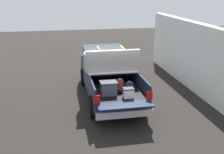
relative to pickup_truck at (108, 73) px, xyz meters
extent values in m
plane|color=black|center=(-0.36, 0.00, -0.97)|extent=(40.00, 40.00, 0.00)
cube|color=#162138|center=(-0.36, 0.00, -0.35)|extent=(5.50, 1.92, 0.46)
cube|color=black|center=(-1.56, 0.00, -0.10)|extent=(2.80, 1.80, 0.04)
cube|color=#162138|center=(-1.56, 0.93, 0.13)|extent=(2.80, 0.06, 0.50)
cube|color=#162138|center=(-1.56, -0.93, 0.13)|extent=(2.80, 0.06, 0.50)
cube|color=#162138|center=(-0.19, 0.00, 0.13)|extent=(0.06, 1.80, 0.50)
cube|color=#162138|center=(-3.23, 0.00, -0.10)|extent=(0.55, 1.80, 0.04)
cube|color=#B2B2B7|center=(-0.78, 0.00, 0.40)|extent=(1.25, 1.92, 0.04)
cube|color=#162138|center=(0.99, 0.00, 0.13)|extent=(2.30, 1.92, 0.50)
cube|color=#2D3842|center=(0.89, 0.00, 0.64)|extent=(1.94, 1.76, 0.52)
cube|color=#162138|center=(2.34, 0.00, 0.07)|extent=(0.40, 1.82, 0.38)
cube|color=#B2B2B7|center=(-3.08, 0.00, -0.46)|extent=(0.24, 1.92, 0.24)
cube|color=red|center=(-2.98, 0.88, 0.06)|extent=(0.06, 0.20, 0.28)
cube|color=red|center=(-2.98, -0.88, 0.06)|extent=(0.06, 0.20, 0.28)
cylinder|color=black|center=(1.39, 0.88, -0.56)|extent=(0.82, 0.30, 0.82)
cylinder|color=black|center=(1.39, -0.88, -0.56)|extent=(0.82, 0.30, 0.82)
cylinder|color=black|center=(-2.11, 0.88, -0.56)|extent=(0.82, 0.30, 0.82)
cylinder|color=black|center=(-2.11, -0.88, -0.56)|extent=(0.82, 0.30, 0.82)
cube|color=#474C56|center=(-2.26, 0.37, 0.13)|extent=(0.40, 0.55, 0.42)
cube|color=#31353C|center=(-2.26, 0.37, 0.37)|extent=(0.44, 0.59, 0.05)
ellipsoid|color=maroon|center=(-2.03, -0.07, 0.17)|extent=(0.20, 0.33, 0.50)
ellipsoid|color=maroon|center=(-2.14, -0.07, 0.09)|extent=(0.09, 0.23, 0.22)
ellipsoid|color=black|center=(-2.21, -0.39, 0.13)|extent=(0.20, 0.34, 0.43)
ellipsoid|color=black|center=(-2.32, -0.39, 0.07)|extent=(0.09, 0.24, 0.19)
cube|color=white|center=(-2.66, -0.24, 0.07)|extent=(0.26, 0.34, 0.30)
cube|color=#262628|center=(-2.66, -0.24, 0.24)|extent=(0.28, 0.36, 0.04)
cube|color=#9E9993|center=(-0.78, 0.00, 0.63)|extent=(0.87, 2.09, 0.42)
cube|color=#9E9993|center=(-1.14, 0.00, 1.04)|extent=(0.16, 2.09, 0.40)
cube|color=#9E9993|center=(-0.73, 0.95, 0.95)|extent=(0.63, 0.20, 0.22)
cube|color=#9E9993|center=(-0.73, -0.95, 0.95)|extent=(0.63, 0.20, 0.22)
cube|color=yellow|center=(-0.78, 0.47, 1.25)|extent=(0.97, 0.03, 0.02)
cube|color=yellow|center=(-0.78, -0.47, 1.25)|extent=(0.97, 0.03, 0.02)
cube|color=white|center=(0.11, -3.97, 0.53)|extent=(9.71, 0.36, 3.01)
camera|label=1|loc=(-11.28, 1.99, 3.51)|focal=45.06mm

